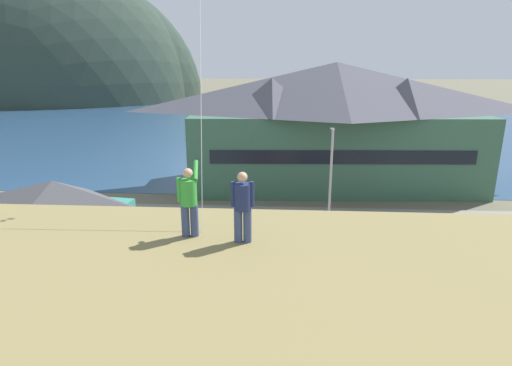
{
  "coord_description": "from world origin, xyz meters",
  "views": [
    {
      "loc": [
        1.42,
        -16.05,
        10.9
      ],
      "look_at": [
        -0.15,
        9.0,
        3.71
      ],
      "focal_mm": 29.39,
      "sensor_mm": 36.0,
      "label": 1
    }
  ],
  "objects": [
    {
      "name": "bay_water",
      "position": [
        0.0,
        60.0,
        0.01
      ],
      "size": [
        360.0,
        84.0,
        0.03
      ],
      "primitive_type": "cube",
      "color": "navy",
      "rests_on": "ground"
    },
    {
      "name": "moored_boat_outer_mooring",
      "position": [
        -0.26,
        37.64,
        0.72
      ],
      "size": [
        2.42,
        7.54,
        2.16
      ],
      "color": "#23564C",
      "rests_on": "ground"
    },
    {
      "name": "person_kite_flyer",
      "position": [
        -0.82,
        -6.47,
        7.7
      ],
      "size": [
        0.52,
        0.69,
        1.86
      ],
      "color": "#384770",
      "rests_on": "grassy_hill_foreground"
    },
    {
      "name": "ground_plane",
      "position": [
        0.0,
        0.0,
        0.0
      ],
      "size": [
        600.0,
        600.0,
        0.0
      ],
      "primitive_type": "plane",
      "color": "#66604C"
    },
    {
      "name": "storage_shed_near_lot",
      "position": [
        -11.16,
        5.36,
        2.43
      ],
      "size": [
        8.63,
        5.63,
        4.69
      ],
      "color": "#338475",
      "rests_on": "ground"
    },
    {
      "name": "wharf_dock",
      "position": [
        -3.81,
        34.46,
        0.35
      ],
      "size": [
        3.2,
        14.07,
        0.7
      ],
      "color": "#70604C",
      "rests_on": "ground"
    },
    {
      "name": "parked_car_front_row_end",
      "position": [
        -0.14,
        -0.13,
        1.06
      ],
      "size": [
        4.34,
        2.33,
        1.82
      ],
      "color": "black",
      "rests_on": "parking_lot_pad"
    },
    {
      "name": "far_hill_east_peak",
      "position": [
        -71.45,
        114.35,
        0.0
      ],
      "size": [
        88.98,
        66.04,
        83.8
      ],
      "primitive_type": "ellipsoid",
      "color": "#2D3D33",
      "rests_on": "ground"
    },
    {
      "name": "far_hill_west_ridge",
      "position": [
        -75.33,
        118.12,
        0.0
      ],
      "size": [
        101.92,
        51.01,
        81.49
      ],
      "primitive_type": "ellipsoid",
      "color": "#2D3D33",
      "rests_on": "ground"
    },
    {
      "name": "parking_light_pole",
      "position": [
        4.63,
        10.56,
        4.03
      ],
      "size": [
        0.24,
        0.78,
        6.8
      ],
      "color": "#ADADB2",
      "rests_on": "parking_lot_pad"
    },
    {
      "name": "moored_boat_wharfside",
      "position": [
        -7.03,
        32.02,
        0.72
      ],
      "size": [
        2.15,
        5.76,
        2.16
      ],
      "color": "navy",
      "rests_on": "ground"
    },
    {
      "name": "harbor_lodge",
      "position": [
        6.05,
        21.58,
        5.85
      ],
      "size": [
        26.92,
        11.72,
        11.01
      ],
      "color": "#38604C",
      "rests_on": "ground"
    },
    {
      "name": "person_companion",
      "position": [
        0.52,
        -6.75,
        7.69
      ],
      "size": [
        0.55,
        0.4,
        1.74
      ],
      "color": "#384770",
      "rests_on": "grassy_hill_foreground"
    },
    {
      "name": "parking_lot_pad",
      "position": [
        0.0,
        5.0,
        0.05
      ],
      "size": [
        40.0,
        20.0,
        0.1
      ],
      "primitive_type": "cube",
      "color": "gray",
      "rests_on": "ground"
    },
    {
      "name": "parked_car_back_row_left",
      "position": [
        11.38,
        7.32,
        1.06
      ],
      "size": [
        4.22,
        2.09,
        1.82
      ],
      "color": "silver",
      "rests_on": "parking_lot_pad"
    },
    {
      "name": "parked_car_back_row_right",
      "position": [
        5.94,
        5.35,
        1.06
      ],
      "size": [
        4.29,
        2.22,
        1.82
      ],
      "color": "black",
      "rests_on": "parking_lot_pad"
    },
    {
      "name": "parked_car_mid_row_far",
      "position": [
        0.76,
        6.98,
        1.06
      ],
      "size": [
        4.24,
        2.13,
        1.82
      ],
      "color": "red",
      "rests_on": "parking_lot_pad"
    }
  ]
}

